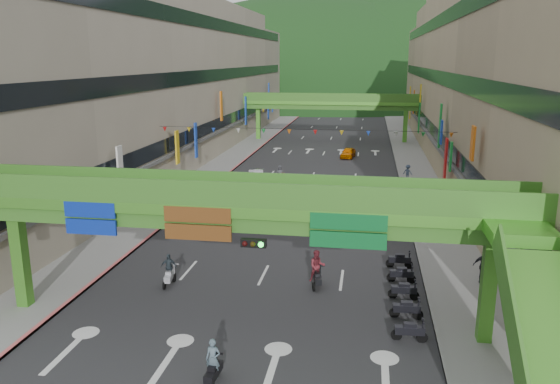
{
  "coord_description": "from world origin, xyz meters",
  "views": [
    {
      "loc": [
        5.66,
        -16.88,
        12.18
      ],
      "look_at": [
        0.0,
        18.0,
        3.5
      ],
      "focal_mm": 35.0,
      "sensor_mm": 36.0,
      "label": 1
    }
  ],
  "objects_px": {
    "overpass_near": "(255,223)",
    "car_silver": "(256,177)",
    "scooter_rider_mid": "(317,268)",
    "car_yellow": "(348,153)",
    "scooter_rider_near": "(213,365)",
    "pedestrian_red": "(426,198)"
  },
  "relations": [
    {
      "from": "car_yellow",
      "to": "scooter_rider_near",
      "type": "bearing_deg",
      "value": -84.59
    },
    {
      "from": "scooter_rider_near",
      "to": "car_silver",
      "type": "relative_size",
      "value": 0.46
    },
    {
      "from": "car_yellow",
      "to": "scooter_rider_mid",
      "type": "bearing_deg",
      "value": -81.16
    },
    {
      "from": "overpass_near",
      "to": "car_yellow",
      "type": "distance_m",
      "value": 46.15
    },
    {
      "from": "car_yellow",
      "to": "pedestrian_red",
      "type": "xyz_separation_m",
      "value": [
        7.39,
        -22.82,
        0.26
      ]
    },
    {
      "from": "overpass_near",
      "to": "car_silver",
      "type": "bearing_deg",
      "value": 101.66
    },
    {
      "from": "overpass_near",
      "to": "scooter_rider_near",
      "type": "height_order",
      "value": "overpass_near"
    },
    {
      "from": "overpass_near",
      "to": "car_silver",
      "type": "distance_m",
      "value": 30.58
    },
    {
      "from": "car_silver",
      "to": "pedestrian_red",
      "type": "distance_m",
      "value": 17.15
    },
    {
      "from": "overpass_near",
      "to": "scooter_rider_mid",
      "type": "distance_m",
      "value": 7.16
    },
    {
      "from": "scooter_rider_near",
      "to": "scooter_rider_mid",
      "type": "distance_m",
      "value": 10.25
    },
    {
      "from": "scooter_rider_mid",
      "to": "car_yellow",
      "type": "relative_size",
      "value": 0.57
    },
    {
      "from": "car_yellow",
      "to": "car_silver",
      "type": "bearing_deg",
      "value": -108.56
    },
    {
      "from": "overpass_near",
      "to": "car_yellow",
      "type": "bearing_deg",
      "value": 87.08
    },
    {
      "from": "scooter_rider_near",
      "to": "pedestrian_red",
      "type": "bearing_deg",
      "value": 69.1
    },
    {
      "from": "car_silver",
      "to": "car_yellow",
      "type": "bearing_deg",
      "value": 52.7
    },
    {
      "from": "scooter_rider_near",
      "to": "pedestrian_red",
      "type": "relative_size",
      "value": 1.07
    },
    {
      "from": "car_silver",
      "to": "car_yellow",
      "type": "height_order",
      "value": "car_silver"
    },
    {
      "from": "scooter_rider_near",
      "to": "car_yellow",
      "type": "xyz_separation_m",
      "value": [
        3.09,
        50.25,
        -0.24
      ]
    },
    {
      "from": "scooter_rider_mid",
      "to": "car_yellow",
      "type": "bearing_deg",
      "value": 89.92
    },
    {
      "from": "scooter_rider_near",
      "to": "scooter_rider_mid",
      "type": "relative_size",
      "value": 0.9
    },
    {
      "from": "scooter_rider_near",
      "to": "scooter_rider_mid",
      "type": "bearing_deg",
      "value": 72.82
    }
  ]
}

